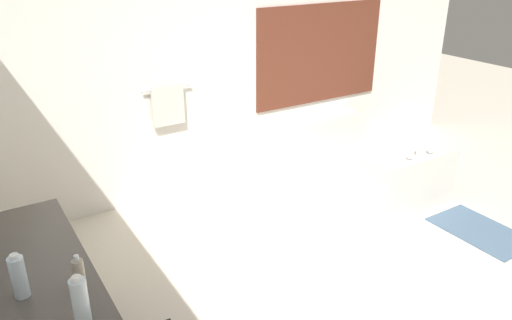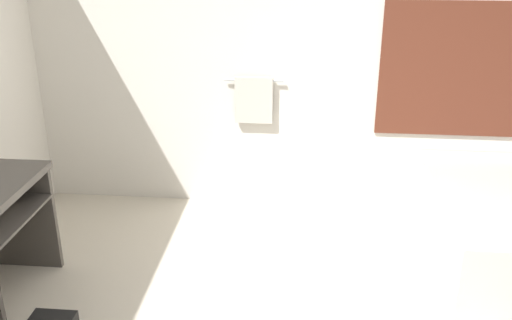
{
  "view_description": "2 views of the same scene",
  "coord_description": "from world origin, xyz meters",
  "px_view_note": "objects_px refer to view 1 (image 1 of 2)",
  "views": [
    {
      "loc": [
        -2.03,
        -2.2,
        2.42
      ],
      "look_at": [
        -0.09,
        0.89,
        0.82
      ],
      "focal_mm": 35.0,
      "sensor_mm": 36.0,
      "label": 1
    },
    {
      "loc": [
        0.15,
        -2.48,
        2.34
      ],
      "look_at": [
        -0.17,
        0.98,
        0.92
      ],
      "focal_mm": 40.0,
      "sensor_mm": 36.0,
      "label": 2
    }
  ],
  "objects_px": {
    "water_bottle_2": "(19,277)",
    "soap_dispenser": "(79,275)",
    "water_bottle_1": "(80,302)",
    "bathtub": "(364,156)"
  },
  "relations": [
    {
      "from": "water_bottle_2",
      "to": "soap_dispenser",
      "type": "distance_m",
      "value": 0.28
    },
    {
      "from": "water_bottle_1",
      "to": "water_bottle_2",
      "type": "xyz_separation_m",
      "value": [
        -0.2,
        0.35,
        -0.01
      ]
    },
    {
      "from": "bathtub",
      "to": "soap_dispenser",
      "type": "height_order",
      "value": "soap_dispenser"
    },
    {
      "from": "bathtub",
      "to": "water_bottle_2",
      "type": "height_order",
      "value": "water_bottle_2"
    },
    {
      "from": "water_bottle_1",
      "to": "soap_dispenser",
      "type": "distance_m",
      "value": 0.26
    },
    {
      "from": "water_bottle_1",
      "to": "soap_dispenser",
      "type": "bearing_deg",
      "value": 78.03
    },
    {
      "from": "water_bottle_1",
      "to": "water_bottle_2",
      "type": "bearing_deg",
      "value": 119.78
    },
    {
      "from": "water_bottle_2",
      "to": "soap_dispenser",
      "type": "relative_size",
      "value": 1.19
    },
    {
      "from": "bathtub",
      "to": "soap_dispenser",
      "type": "bearing_deg",
      "value": -156.62
    },
    {
      "from": "bathtub",
      "to": "soap_dispenser",
      "type": "relative_size",
      "value": 8.25
    }
  ]
}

